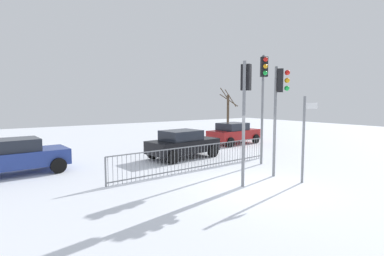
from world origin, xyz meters
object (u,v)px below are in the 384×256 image
car_red_far (234,133)px  car_black_mid (183,144)px  car_blue_near (16,156)px  bare_tree_left (228,112)px  traffic_light_rear_left (279,96)px  traffic_light_foreground_right (264,85)px  direction_sign_post (305,135)px  traffic_light_mid_left (246,95)px

car_red_far → car_black_mid: bearing=-164.5°
car_blue_near → bare_tree_left: 18.34m
traffic_light_rear_left → traffic_light_foreground_right: (1.18, 1.87, 0.54)m
direction_sign_post → car_black_mid: 6.65m
direction_sign_post → bare_tree_left: bearing=60.1°
traffic_light_foreground_right → direction_sign_post: bearing=104.6°
direction_sign_post → car_black_mid: (-1.08, 6.48, -1.01)m
direction_sign_post → car_red_far: bearing=64.2°
car_black_mid → traffic_light_rear_left: bearing=-85.5°
car_black_mid → bare_tree_left: bearing=31.0°
traffic_light_foreground_right → bare_tree_left: traffic_light_foreground_right is taller
bare_tree_left → traffic_light_mid_left: bearing=-129.8°
car_blue_near → bare_tree_left: bare_tree_left is taller
traffic_light_rear_left → car_blue_near: traffic_light_rear_left is taller
traffic_light_mid_left → traffic_light_foreground_right: bearing=97.6°
traffic_light_rear_left → bare_tree_left: size_ratio=1.04×
car_red_far → traffic_light_rear_left: bearing=-128.0°
car_black_mid → traffic_light_foreground_right: bearing=-64.1°
traffic_light_mid_left → car_red_far: (6.72, 7.81, -2.43)m
traffic_light_mid_left → direction_sign_post: traffic_light_mid_left is taller
direction_sign_post → traffic_light_rear_left: bearing=96.2°
direction_sign_post → car_blue_near: (-8.56, 7.47, -1.01)m
bare_tree_left → traffic_light_rear_left: bearing=-124.4°
car_blue_near → car_black_mid: size_ratio=0.98×
traffic_light_rear_left → direction_sign_post: 1.79m
traffic_light_rear_left → car_blue_near: size_ratio=1.11×
traffic_light_foreground_right → car_red_far: traffic_light_foreground_right is taller
traffic_light_rear_left → traffic_light_mid_left: (-1.99, -0.15, 0.02)m
traffic_light_rear_left → car_red_far: traffic_light_rear_left is taller
direction_sign_post → bare_tree_left: size_ratio=0.76×
traffic_light_mid_left → direction_sign_post: 2.69m
direction_sign_post → traffic_light_foreground_right: bearing=71.8°
traffic_light_rear_left → car_red_far: size_ratio=1.09×
car_blue_near → traffic_light_foreground_right: bearing=-28.3°
traffic_light_mid_left → bare_tree_left: traffic_light_mid_left is taller
direction_sign_post → car_blue_near: size_ratio=0.82×
traffic_light_rear_left → car_red_far: (4.73, 7.66, -2.41)m
traffic_light_mid_left → car_black_mid: 6.11m
direction_sign_post → car_black_mid: direction_sign_post is taller
direction_sign_post → car_blue_near: bearing=141.0°
traffic_light_mid_left → direction_sign_post: size_ratio=1.38×
traffic_light_foreground_right → car_blue_near: traffic_light_foreground_right is taller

